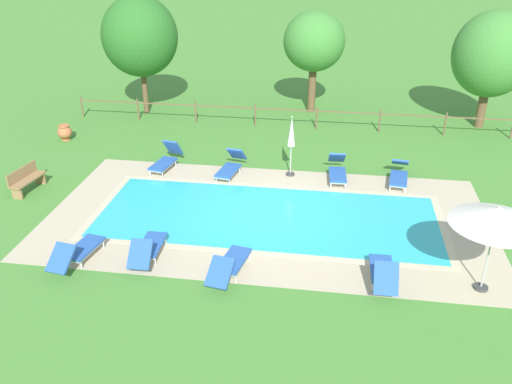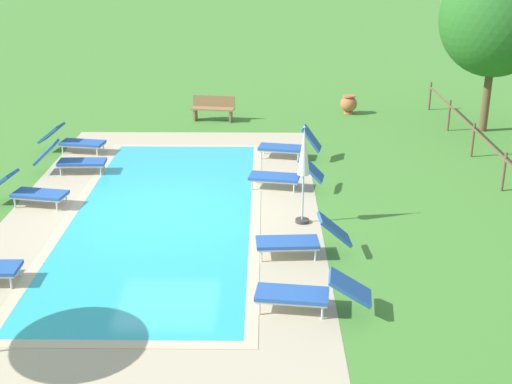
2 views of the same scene
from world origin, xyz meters
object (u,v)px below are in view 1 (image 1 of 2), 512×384
Objects in this scene: sun_lounger_north_far at (337,170)px; wooden_bench_lawn_side at (26,179)px; sun_lounger_north_near_steps at (231,166)px; tree_centre at (314,42)px; sun_lounger_south_near_corner at (166,159)px; sun_lounger_south_far at (399,174)px; tree_far_west at (140,36)px; sun_lounger_north_mid at (383,272)px; tree_west_mid at (492,55)px; patio_umbrella_closed_row_west at (291,136)px; sun_lounger_south_mid at (148,248)px; sun_lounger_north_end at (78,251)px; sun_lounger_south_end at (230,264)px; terracotta_urn_near_fence at (65,132)px; patio_umbrella_open_foreground at (497,217)px.

sun_lounger_north_far is 11.09m from wooden_bench_lawn_side.
tree_centre reaches higher than sun_lounger_north_near_steps.
sun_lounger_south_far is (8.73, 0.05, -0.04)m from sun_lounger_south_near_corner.
tree_far_west is at bearing 82.45° from wooden_bench_lawn_side.
tree_west_mid reaches higher than sun_lounger_north_mid.
tree_far_west is 16.03m from tree_west_mid.
patio_umbrella_closed_row_west reaches higher than sun_lounger_north_far.
tree_west_mid reaches higher than wooden_bench_lawn_side.
sun_lounger_south_mid is (1.37, -6.11, -0.01)m from sun_lounger_south_near_corner.
sun_lounger_north_near_steps is 7.04m from sun_lounger_north_end.
sun_lounger_south_end is 12.67m from terracotta_urn_near_fence.
tree_west_mid is (8.19, 6.74, 1.76)m from patio_umbrella_closed_row_west.
sun_lounger_south_end is at bearing -10.04° from sun_lounger_south_mid.
sun_lounger_north_mid reaches higher than sun_lounger_south_end.
sun_lounger_north_far is 8.00m from sun_lounger_south_mid.
tree_far_west is at bearing 117.46° from sun_lounger_south_end.
tree_west_mid is (11.59, 12.98, 2.94)m from sun_lounger_south_mid.
sun_lounger_north_far is 12.10m from tree_far_west.
wooden_bench_lawn_side is 14.44m from tree_centre.
sun_lounger_south_far is at bearing 0.77° from sun_lounger_north_far.
sun_lounger_south_near_corner is 0.34× the size of tree_far_west.
sun_lounger_south_far is 14.19m from terracotta_urn_near_fence.
sun_lounger_south_near_corner is 0.37× the size of tree_west_mid.
sun_lounger_north_far is 2.89× the size of terracotta_urn_near_fence.
tree_far_west is at bearing -170.36° from tree_centre.
tree_centre is at bearing 84.82° from sun_lounger_south_end.
tree_far_west is 1.15× the size of tree_centre.
sun_lounger_north_mid reaches higher than sun_lounger_south_far.
sun_lounger_north_near_steps reaches higher than sun_lounger_south_mid.
sun_lounger_south_far is at bearing 81.48° from sun_lounger_north_mid.
patio_umbrella_closed_row_west is 0.41× the size of tree_far_west.
sun_lounger_south_far is (2.22, 0.03, -0.02)m from sun_lounger_north_far.
sun_lounger_north_far is 0.38× the size of tree_west_mid.
sun_lounger_north_near_steps is 6.44m from sun_lounger_south_end.
patio_umbrella_closed_row_west reaches higher than sun_lounger_south_far.
tree_west_mid is (12.96, 6.87, 2.93)m from sun_lounger_south_near_corner.
sun_lounger_north_near_steps is 0.95× the size of sun_lounger_south_far.
wooden_bench_lawn_side is at bearing 153.76° from sun_lounger_south_end.
sun_lounger_south_end is (-4.95, -6.58, 0.01)m from sun_lounger_south_far.
sun_lounger_north_near_steps is 0.36× the size of tree_far_west.
terracotta_urn_near_fence is at bearing 170.73° from sun_lounger_south_far.
patio_umbrella_open_foreground is (8.92, -0.05, 1.76)m from sun_lounger_south_mid.
patio_umbrella_closed_row_west is 10.39m from tree_far_west.
sun_lounger_south_end is at bearing -44.42° from terracotta_urn_near_fence.
sun_lounger_north_far is 0.41× the size of tree_centre.
patio_umbrella_open_foreground is at bearing -0.30° from sun_lounger_south_mid.
patio_umbrella_closed_row_west is (-5.52, 6.29, -0.57)m from patio_umbrella_open_foreground.
sun_lounger_south_end is (1.21, -6.32, -0.01)m from sun_lounger_north_near_steps.
sun_lounger_south_near_corner is 0.92× the size of sun_lounger_south_end.
sun_lounger_north_mid is 0.96× the size of sun_lounger_south_near_corner.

